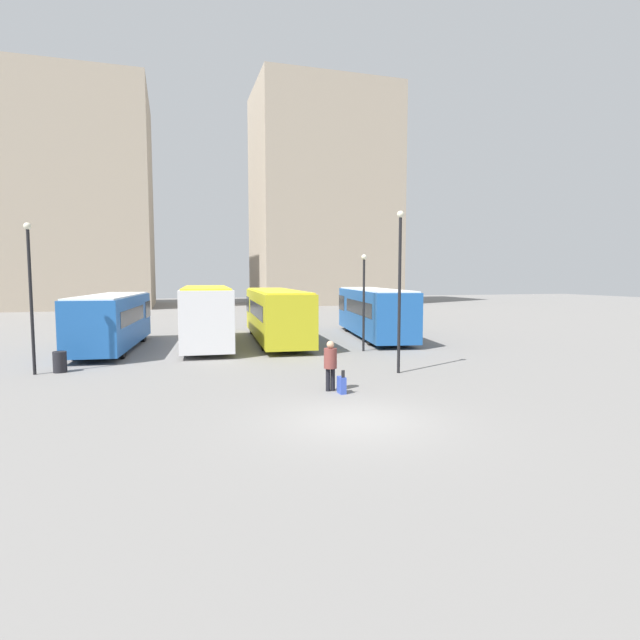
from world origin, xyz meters
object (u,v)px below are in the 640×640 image
Objects in this scene: bus_1 at (206,314)px; bus_2 at (275,313)px; bus_0 at (113,320)px; lamp_post_2 at (364,294)px; bus_3 at (373,311)px; lamp_post_1 at (400,280)px; lamp_post_0 at (30,286)px; trash_bin at (60,362)px; traveler at (330,361)px; suitcase at (342,385)px.

bus_2 is at bearing -71.99° from bus_1.
bus_2 is at bearing -77.18° from bus_0.
bus_0 is at bearing 160.88° from lamp_post_2.
lamp_post_1 is (-3.63, -11.34, 2.05)m from bus_3.
bus_2 is 13.66m from lamp_post_0.
lamp_post_2 is at bearing -142.95° from bus_2.
lamp_post_0 is (-11.21, -7.58, 1.79)m from bus_2.
lamp_post_2 is (7.67, -4.37, 1.20)m from bus_1.
trash_bin is at bearing 14.69° from lamp_post_0.
bus_3 is at bearing -27.67° from traveler.
traveler is at bearing -118.43° from lamp_post_2.
lamp_post_1 is at bearing 171.29° from bus_3.
lamp_post_1 is at bearing -142.94° from bus_1.
traveler is at bearing -161.98° from bus_1.
traveler is at bearing -148.13° from lamp_post_1.
bus_0 is 4.85m from bus_1.
lamp_post_0 is (-10.58, 6.46, 3.19)m from suitcase.
lamp_post_1 reaches higher than bus_2.
bus_1 reaches higher than bus_3.
lamp_post_1 is (3.34, 2.68, 3.44)m from suitcase.
suitcase is (3.51, -12.96, -1.50)m from bus_1.
suitcase is at bearing -34.52° from trash_bin.
bus_0 is at bearing 33.23° from suitcase.
lamp_post_0 is (-7.07, -6.50, 1.69)m from bus_1.
bus_3 is at bearing 23.31° from lamp_post_0.
lamp_post_2 is 14.24m from trash_bin.
bus_2 is 12.76m from trash_bin.
bus_2 is at bearing 122.90° from lamp_post_2.
suitcase is 0.95× the size of trash_bin.
bus_3 reaches higher than trash_bin.
bus_3 reaches higher than bus_0.
bus_3 is (6.34, -0.02, 0.00)m from bus_2.
lamp_post_0 is (-2.23, -6.47, 1.89)m from bus_0.
bus_2 is 1.07× the size of bus_3.
trash_bin is (-13.05, 4.00, -3.30)m from lamp_post_1.
lamp_post_2 is (-2.81, -5.43, 1.30)m from bus_3.
bus_1 is at bearing 14.96° from traveler.
bus_3 is 14.67× the size of suitcase.
lamp_post_0 is at bearing 166.76° from bus_0.
bus_2 is 14.12m from suitcase.
trash_bin is (0.87, 0.23, -3.05)m from lamp_post_0.
bus_0 is at bearing 77.71° from trash_bin.
lamp_post_2 is at bearing -25.49° from suitcase.
traveler reaches higher than suitcase.
trash_bin is (-1.36, -6.24, -1.16)m from bus_0.
bus_3 is 6.26m from lamp_post_2.
lamp_post_0 reaches higher than bus_3.
suitcase is (8.36, -12.93, -1.30)m from bus_0.
lamp_post_2 is at bearing -28.09° from traveler.
bus_1 reaches higher than bus_2.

